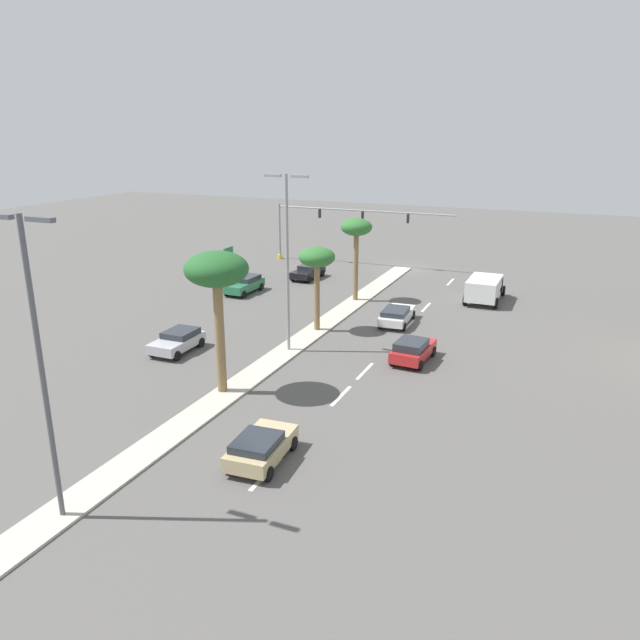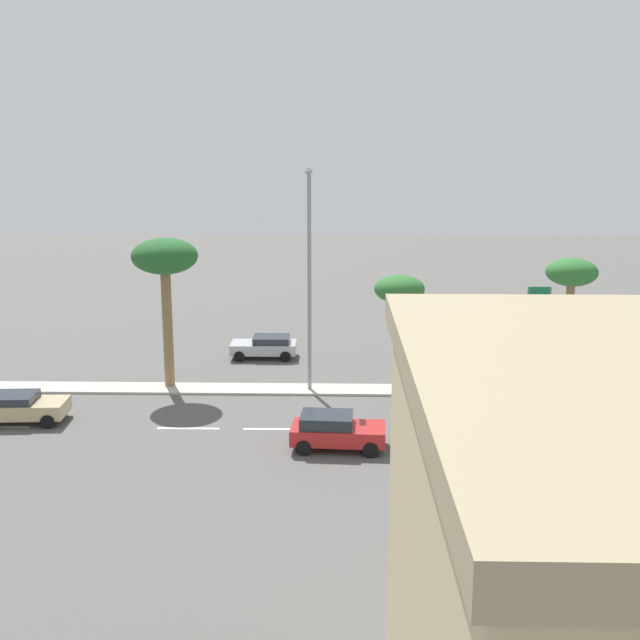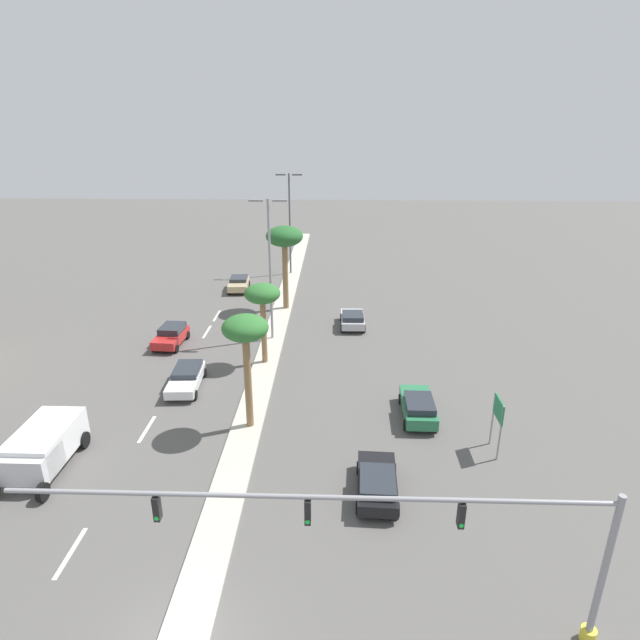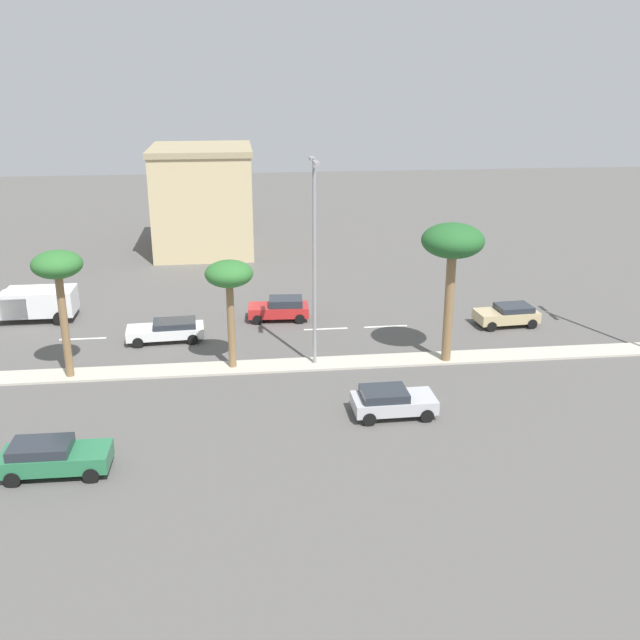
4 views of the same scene
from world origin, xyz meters
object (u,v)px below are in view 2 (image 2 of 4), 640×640
(sedan_green_far, at_px, (499,333))
(palm_tree_center, at_px, (165,261))
(palm_tree_trailing, at_px, (399,293))
(sedan_silver_inboard, at_px, (265,346))
(sedan_red_center, at_px, (335,430))
(street_lamp_mid, at_px, (309,265))
(directional_road_sign, at_px, (539,299))
(palm_tree_rear, at_px, (571,278))
(sedan_black_rear, at_px, (628,346))
(sedan_white_trailing, at_px, (491,409))
(sedan_tan_front, at_px, (21,407))

(sedan_green_far, bearing_deg, palm_tree_center, 116.89)
(palm_tree_trailing, distance_m, sedan_silver_inboard, 10.95)
(sedan_green_far, bearing_deg, sedan_red_center, 149.99)
(street_lamp_mid, bearing_deg, sedan_red_center, -170.18)
(directional_road_sign, bearing_deg, sedan_red_center, 147.54)
(directional_road_sign, distance_m, sedan_red_center, 25.81)
(sedan_red_center, bearing_deg, sedan_green_far, -30.01)
(directional_road_sign, relative_size, palm_tree_trailing, 0.54)
(directional_road_sign, height_order, sedan_green_far, directional_road_sign)
(directional_road_sign, bearing_deg, palm_tree_rear, 171.53)
(palm_tree_rear, relative_size, palm_tree_trailing, 1.14)
(palm_tree_trailing, bearing_deg, sedan_black_rear, -63.28)
(directional_road_sign, xyz_separation_m, palm_tree_trailing, (-13.83, 10.66, 2.86))
(palm_tree_trailing, distance_m, sedan_white_trailing, 7.61)
(palm_tree_rear, relative_size, sedan_red_center, 1.71)
(palm_tree_trailing, bearing_deg, sedan_red_center, 158.17)
(sedan_black_rear, bearing_deg, palm_tree_rear, 140.42)
(directional_road_sign, height_order, palm_tree_rear, palm_tree_rear)
(sedan_green_far, height_order, sedan_white_trailing, sedan_green_far)
(sedan_silver_inboard, bearing_deg, sedan_red_center, -163.53)
(street_lamp_mid, bearing_deg, palm_tree_center, 86.65)
(palm_tree_trailing, relative_size, sedan_black_rear, 1.40)
(directional_road_sign, distance_m, palm_tree_center, 26.61)
(palm_tree_trailing, height_order, sedan_tan_front, palm_tree_trailing)
(palm_tree_center, xyz_separation_m, sedan_black_rear, (6.80, -26.35, -5.98))
(sedan_white_trailing, bearing_deg, sedan_tan_front, 90.76)
(palm_tree_rear, bearing_deg, sedan_green_far, 7.68)
(sedan_white_trailing, bearing_deg, palm_tree_rear, -43.38)
(sedan_tan_front, bearing_deg, palm_tree_center, -45.73)
(sedan_silver_inboard, distance_m, sedan_black_rear, 21.90)
(street_lamp_mid, xyz_separation_m, sedan_silver_inboard, (6.62, 2.93, -5.87))
(palm_tree_center, xyz_separation_m, street_lamp_mid, (-0.43, -7.39, -0.10))
(palm_tree_trailing, bearing_deg, sedan_green_far, -35.55)
(directional_road_sign, bearing_deg, sedan_green_far, 137.10)
(palm_tree_center, relative_size, street_lamp_mid, 0.69)
(directional_road_sign, distance_m, sedan_green_far, 5.18)
(street_lamp_mid, distance_m, sedan_red_center, 9.94)
(sedan_black_rear, bearing_deg, sedan_red_center, 130.77)
(sedan_red_center, xyz_separation_m, sedan_black_rear, (15.17, -17.59, -0.07))
(directional_road_sign, relative_size, sedan_green_far, 0.74)
(sedan_green_far, relative_size, sedan_black_rear, 1.02)
(palm_tree_center, distance_m, sedan_black_rear, 27.87)
(street_lamp_mid, xyz_separation_m, sedan_tan_front, (-5.08, 13.05, -5.87))
(palm_tree_trailing, bearing_deg, sedan_white_trailing, -140.90)
(sedan_silver_inboard, bearing_deg, palm_tree_rear, -111.63)
(directional_road_sign, distance_m, sedan_black_rear, 7.74)
(sedan_silver_inboard, xyz_separation_m, sedan_tan_front, (-11.71, 10.12, 0.00))
(street_lamp_mid, relative_size, sedan_black_rear, 2.62)
(sedan_green_far, bearing_deg, sedan_silver_inboard, 103.55)
(palm_tree_rear, bearing_deg, palm_tree_trailing, 91.73)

